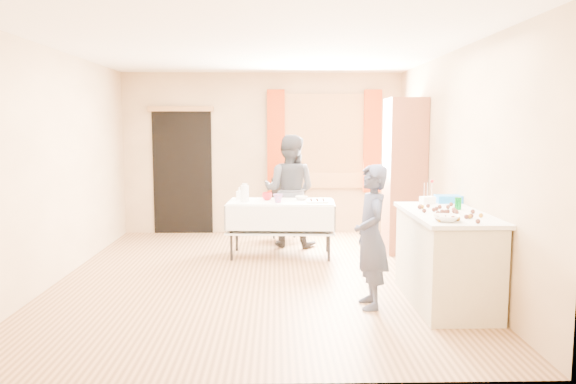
{
  "coord_description": "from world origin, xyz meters",
  "views": [
    {
      "loc": [
        0.22,
        -6.39,
        1.75
      ],
      "look_at": [
        0.36,
        0.0,
        0.99
      ],
      "focal_mm": 35.0,
      "sensor_mm": 36.0,
      "label": 1
    }
  ],
  "objects_px": {
    "cabinet": "(404,176)",
    "party_table": "(281,223)",
    "chair": "(287,222)",
    "woman": "(289,191)",
    "counter": "(445,258)",
    "girl": "(371,237)"
  },
  "relations": [
    {
      "from": "cabinet",
      "to": "party_table",
      "type": "bearing_deg",
      "value": -172.15
    },
    {
      "from": "chair",
      "to": "woman",
      "type": "distance_m",
      "value": 0.67
    },
    {
      "from": "cabinet",
      "to": "party_table",
      "type": "xyz_separation_m",
      "value": [
        -1.71,
        -0.24,
        -0.62
      ]
    },
    {
      "from": "counter",
      "to": "party_table",
      "type": "bearing_deg",
      "value": 128.05
    },
    {
      "from": "cabinet",
      "to": "woman",
      "type": "relative_size",
      "value": 1.31
    },
    {
      "from": "counter",
      "to": "girl",
      "type": "relative_size",
      "value": 1.1
    },
    {
      "from": "cabinet",
      "to": "counter",
      "type": "xyz_separation_m",
      "value": [
        -0.1,
        -2.29,
        -0.61
      ]
    },
    {
      "from": "cabinet",
      "to": "girl",
      "type": "bearing_deg",
      "value": -109.69
    },
    {
      "from": "party_table",
      "to": "girl",
      "type": "bearing_deg",
      "value": -65.52
    },
    {
      "from": "counter",
      "to": "chair",
      "type": "height_order",
      "value": "chair"
    },
    {
      "from": "party_table",
      "to": "chair",
      "type": "relative_size",
      "value": 1.55
    },
    {
      "from": "girl",
      "to": "woman",
      "type": "xyz_separation_m",
      "value": [
        -0.71,
        2.83,
        0.12
      ]
    },
    {
      "from": "cabinet",
      "to": "girl",
      "type": "distance_m",
      "value": 2.58
    },
    {
      "from": "chair",
      "to": "woman",
      "type": "xyz_separation_m",
      "value": [
        0.03,
        -0.41,
        0.53
      ]
    },
    {
      "from": "woman",
      "to": "cabinet",
      "type": "bearing_deg",
      "value": -178.23
    },
    {
      "from": "counter",
      "to": "chair",
      "type": "bearing_deg",
      "value": 115.79
    },
    {
      "from": "cabinet",
      "to": "chair",
      "type": "height_order",
      "value": "cabinet"
    },
    {
      "from": "girl",
      "to": "chair",
      "type": "bearing_deg",
      "value": -170.71
    },
    {
      "from": "girl",
      "to": "cabinet",
      "type": "bearing_deg",
      "value": 156.61
    },
    {
      "from": "chair",
      "to": "girl",
      "type": "xyz_separation_m",
      "value": [
        0.75,
        -3.24,
        0.41
      ]
    },
    {
      "from": "party_table",
      "to": "girl",
      "type": "relative_size",
      "value": 1.06
    },
    {
      "from": "cabinet",
      "to": "girl",
      "type": "relative_size",
      "value": 1.53
    }
  ]
}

